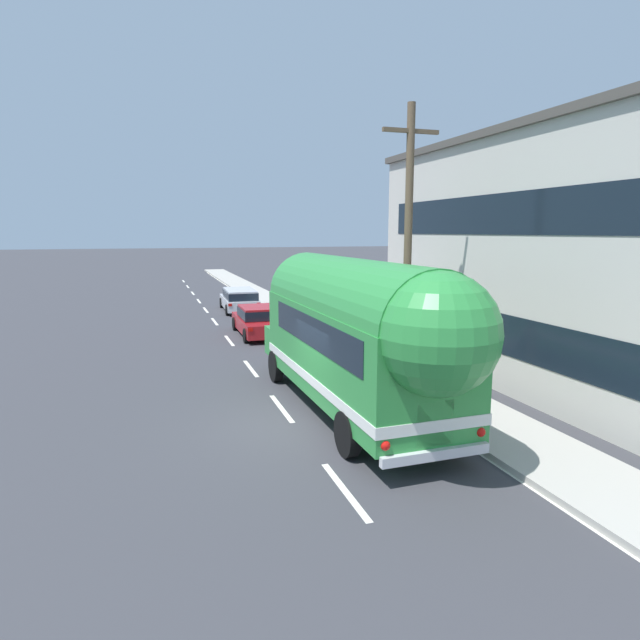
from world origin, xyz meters
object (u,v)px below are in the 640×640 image
(painted_bus, at_px, (359,331))
(car_second, at_px, (240,298))
(utility_pole, at_px, (408,244))
(car_lead, at_px, (258,320))

(painted_bus, xyz_separation_m, car_second, (0.20, 19.73, -1.51))
(utility_pole, relative_size, painted_bus, 0.79)
(utility_pole, relative_size, car_second, 1.77)
(painted_bus, relative_size, car_second, 2.24)
(utility_pole, distance_m, car_lead, 10.58)
(car_lead, bearing_deg, utility_pole, -73.89)
(car_second, bearing_deg, painted_bus, -90.57)
(painted_bus, bearing_deg, car_second, 89.43)
(utility_pole, xyz_separation_m, car_lead, (-2.75, 9.52, -3.68))
(painted_bus, distance_m, car_lead, 11.98)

